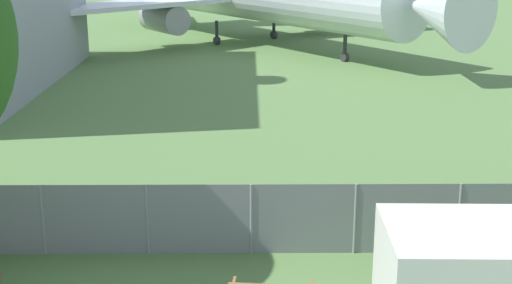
# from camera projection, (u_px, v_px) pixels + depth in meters

# --- Properties ---
(perimeter_fence) EXTENTS (56.07, 0.07, 1.81)m
(perimeter_fence) POSITION_uv_depth(u_px,v_px,m) (147.00, 220.00, 17.40)
(perimeter_fence) COLOR gray
(perimeter_fence) RESTS_ON ground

